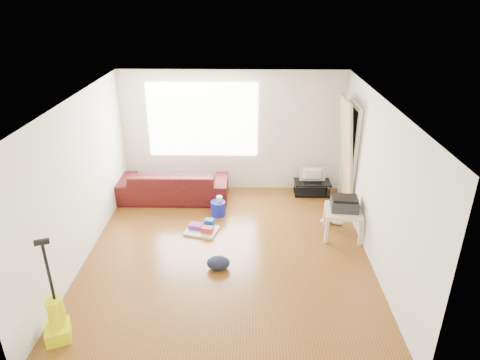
{
  "coord_description": "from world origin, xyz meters",
  "views": [
    {
      "loc": [
        0.31,
        -5.8,
        3.96
      ],
      "look_at": [
        0.19,
        0.6,
        1.04
      ],
      "focal_mm": 32.0,
      "sensor_mm": 36.0,
      "label": 1
    }
  ],
  "objects_px": {
    "cleaning_tray": "(203,229)",
    "sofa": "(175,198)",
    "bucket": "(218,215)",
    "side_table": "(343,214)",
    "vacuum": "(57,320)",
    "backpack": "(218,268)",
    "tv_stand": "(312,187)"
  },
  "relations": [
    {
      "from": "sofa",
      "to": "tv_stand",
      "type": "height_order",
      "value": "sofa"
    },
    {
      "from": "sofa",
      "to": "tv_stand",
      "type": "bearing_deg",
      "value": -174.53
    },
    {
      "from": "bucket",
      "to": "cleaning_tray",
      "type": "relative_size",
      "value": 0.45
    },
    {
      "from": "sofa",
      "to": "backpack",
      "type": "xyz_separation_m",
      "value": [
        1.04,
        -2.35,
        0.0
      ]
    },
    {
      "from": "sofa",
      "to": "backpack",
      "type": "bearing_deg",
      "value": 113.97
    },
    {
      "from": "sofa",
      "to": "side_table",
      "type": "relative_size",
      "value": 3.16
    },
    {
      "from": "bucket",
      "to": "sofa",
      "type": "bearing_deg",
      "value": 144.55
    },
    {
      "from": "side_table",
      "to": "cleaning_tray",
      "type": "distance_m",
      "value": 2.45
    },
    {
      "from": "bucket",
      "to": "cleaning_tray",
      "type": "distance_m",
      "value": 0.65
    },
    {
      "from": "vacuum",
      "to": "bucket",
      "type": "bearing_deg",
      "value": 38.92
    },
    {
      "from": "tv_stand",
      "to": "cleaning_tray",
      "type": "height_order",
      "value": "tv_stand"
    },
    {
      "from": "sofa",
      "to": "vacuum",
      "type": "relative_size",
      "value": 1.58
    },
    {
      "from": "tv_stand",
      "to": "side_table",
      "type": "xyz_separation_m",
      "value": [
        0.3,
        -1.62,
        0.27
      ]
    },
    {
      "from": "tv_stand",
      "to": "backpack",
      "type": "height_order",
      "value": "tv_stand"
    },
    {
      "from": "cleaning_tray",
      "to": "backpack",
      "type": "relative_size",
      "value": 1.76
    },
    {
      "from": "sofa",
      "to": "vacuum",
      "type": "xyz_separation_m",
      "value": [
        -0.83,
        -3.78,
        0.25
      ]
    },
    {
      "from": "side_table",
      "to": "bucket",
      "type": "height_order",
      "value": "side_table"
    },
    {
      "from": "bucket",
      "to": "vacuum",
      "type": "xyz_separation_m",
      "value": [
        -1.76,
        -3.11,
        0.25
      ]
    },
    {
      "from": "sofa",
      "to": "vacuum",
      "type": "height_order",
      "value": "vacuum"
    },
    {
      "from": "tv_stand",
      "to": "vacuum",
      "type": "height_order",
      "value": "vacuum"
    },
    {
      "from": "bucket",
      "to": "side_table",
      "type": "bearing_deg",
      "value": -17.32
    },
    {
      "from": "backpack",
      "to": "vacuum",
      "type": "bearing_deg",
      "value": -143.05
    },
    {
      "from": "cleaning_tray",
      "to": "sofa",
      "type": "bearing_deg",
      "value": 118.67
    },
    {
      "from": "sofa",
      "to": "bucket",
      "type": "height_order",
      "value": "sofa"
    },
    {
      "from": "sofa",
      "to": "backpack",
      "type": "height_order",
      "value": "sofa"
    },
    {
      "from": "side_table",
      "to": "vacuum",
      "type": "bearing_deg",
      "value": -148.39
    },
    {
      "from": "sofa",
      "to": "bucket",
      "type": "relative_size",
      "value": 7.73
    },
    {
      "from": "tv_stand",
      "to": "backpack",
      "type": "xyz_separation_m",
      "value": [
        -1.78,
        -2.62,
        -0.15
      ]
    },
    {
      "from": "side_table",
      "to": "cleaning_tray",
      "type": "relative_size",
      "value": 1.1
    },
    {
      "from": "backpack",
      "to": "vacuum",
      "type": "distance_m",
      "value": 2.37
    },
    {
      "from": "backpack",
      "to": "cleaning_tray",
      "type": "bearing_deg",
      "value": 107.51
    },
    {
      "from": "side_table",
      "to": "backpack",
      "type": "distance_m",
      "value": 2.34
    }
  ]
}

